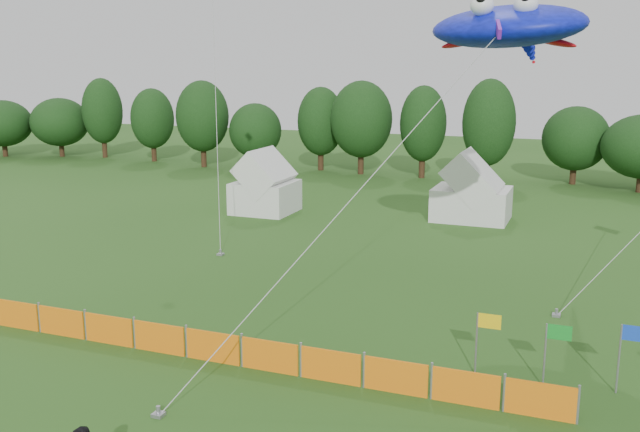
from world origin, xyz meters
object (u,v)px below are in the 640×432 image
(tent_left, at_px, (265,187))
(stingray_kite, at_px, (510,27))
(barrier_fence, at_px, (241,351))
(tent_right, at_px, (472,194))

(tent_left, bearing_deg, stingray_kite, -36.06)
(barrier_fence, bearing_deg, tent_right, 82.79)
(barrier_fence, xyz_separation_m, stingray_kite, (6.46, 9.86, 10.11))
(tent_right, xyz_separation_m, stingray_kite, (3.42, -14.18, 9.00))
(barrier_fence, bearing_deg, tent_left, 113.87)
(tent_right, height_order, stingray_kite, stingray_kite)
(tent_left, bearing_deg, tent_right, 11.49)
(tent_left, xyz_separation_m, barrier_fence, (9.51, -21.48, -1.12))
(tent_right, xyz_separation_m, barrier_fence, (-3.04, -24.03, -1.11))
(tent_left, distance_m, tent_right, 12.80)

